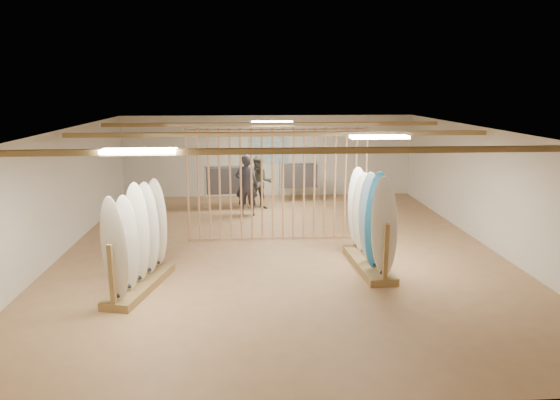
{
  "coord_description": "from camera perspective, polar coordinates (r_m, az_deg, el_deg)",
  "views": [
    {
      "loc": [
        -0.75,
        -11.21,
        3.76
      ],
      "look_at": [
        0.0,
        0.0,
        1.2
      ],
      "focal_mm": 32.0,
      "sensor_mm": 36.0,
      "label": 1
    }
  ],
  "objects": [
    {
      "name": "floor",
      "position": [
        11.85,
        -0.0,
        -5.67
      ],
      "size": [
        12.0,
        12.0,
        0.0
      ],
      "primitive_type": "plane",
      "color": "#AB7D52",
      "rests_on": "ground"
    },
    {
      "name": "ceiling",
      "position": [
        11.28,
        -0.0,
        7.95
      ],
      "size": [
        12.0,
        12.0,
        0.0
      ],
      "primitive_type": "plane",
      "rotation": [
        3.14,
        0.0,
        0.0
      ],
      "color": "gray",
      "rests_on": "ground"
    },
    {
      "name": "wall_back",
      "position": [
        17.39,
        -1.33,
        5.04
      ],
      "size": [
        12.0,
        0.0,
        12.0
      ],
      "primitive_type": "plane",
      "rotation": [
        1.57,
        0.0,
        0.0
      ],
      "color": "beige",
      "rests_on": "ground"
    },
    {
      "name": "wall_front",
      "position": [
        5.77,
        4.08,
        -11.36
      ],
      "size": [
        12.0,
        0.0,
        12.0
      ],
      "primitive_type": "plane",
      "rotation": [
        -1.57,
        0.0,
        0.0
      ],
      "color": "beige",
      "rests_on": "ground"
    },
    {
      "name": "wall_left",
      "position": [
        12.22,
        -24.1,
        0.56
      ],
      "size": [
        0.0,
        12.0,
        12.0
      ],
      "primitive_type": "plane",
      "rotation": [
        1.57,
        0.0,
        1.57
      ],
      "color": "beige",
      "rests_on": "ground"
    },
    {
      "name": "wall_right",
      "position": [
        12.82,
        22.91,
        1.21
      ],
      "size": [
        0.0,
        12.0,
        12.0
      ],
      "primitive_type": "plane",
      "rotation": [
        1.57,
        0.0,
        -1.57
      ],
      "color": "beige",
      "rests_on": "ground"
    },
    {
      "name": "ceiling_slats",
      "position": [
        11.28,
        -0.0,
        7.55
      ],
      "size": [
        9.5,
        6.12,
        0.1
      ],
      "primitive_type": "cube",
      "color": "olive",
      "rests_on": "ground"
    },
    {
      "name": "light_panels",
      "position": [
        11.28,
        -0.0,
        7.65
      ],
      "size": [
        1.2,
        0.35,
        0.06
      ],
      "primitive_type": "cube",
      "color": "white",
      "rests_on": "ground"
    },
    {
      "name": "bamboo_partition",
      "position": [
        12.26,
        -0.25,
        1.74
      ],
      "size": [
        4.45,
        0.05,
        2.78
      ],
      "color": "tan",
      "rests_on": "ground"
    },
    {
      "name": "poster",
      "position": [
        17.34,
        -1.33,
        5.68
      ],
      "size": [
        1.4,
        0.03,
        0.9
      ],
      "primitive_type": "cube",
      "color": "teal",
      "rests_on": "ground"
    },
    {
      "name": "rack_left",
      "position": [
        9.77,
        -15.88,
        -6.03
      ],
      "size": [
        1.04,
        2.18,
        2.01
      ],
      "rotation": [
        0.0,
        0.0,
        -0.24
      ],
      "color": "olive",
      "rests_on": "floor"
    },
    {
      "name": "rack_right",
      "position": [
        10.64,
        10.19,
        -4.03
      ],
      "size": [
        0.69,
        2.21,
        2.08
      ],
      "rotation": [
        0.0,
        0.0,
        0.06
      ],
      "color": "olive",
      "rests_on": "floor"
    },
    {
      "name": "clothing_rack_a",
      "position": [
        15.5,
        -6.12,
        2.25
      ],
      "size": [
        1.33,
        0.48,
        1.43
      ],
      "rotation": [
        0.0,
        0.0,
        0.12
      ],
      "color": "silver",
      "rests_on": "floor"
    },
    {
      "name": "clothing_rack_b",
      "position": [
        16.51,
        2.22,
        2.77
      ],
      "size": [
        1.25,
        0.43,
        1.35
      ],
      "rotation": [
        0.0,
        0.0,
        0.1
      ],
      "color": "silver",
      "rests_on": "floor"
    },
    {
      "name": "shopper_a",
      "position": [
        14.74,
        -3.85,
        2.18
      ],
      "size": [
        0.83,
        0.63,
        2.08
      ],
      "primitive_type": "imported",
      "rotation": [
        0.0,
        0.0,
        2.98
      ],
      "color": "#232229",
      "rests_on": "floor"
    },
    {
      "name": "shopper_b",
      "position": [
        15.51,
        -2.32,
        2.37
      ],
      "size": [
        0.96,
        0.78,
        1.89
      ],
      "primitive_type": "imported",
      "rotation": [
        0.0,
        0.0,
        0.07
      ],
      "color": "#322F26",
      "rests_on": "floor"
    }
  ]
}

